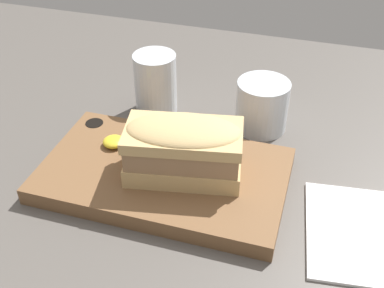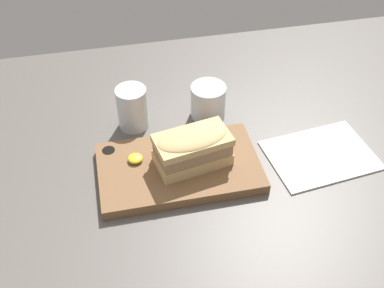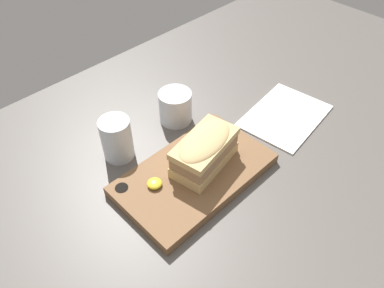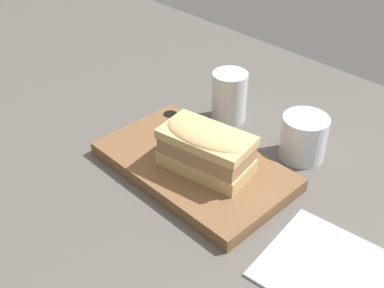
{
  "view_description": "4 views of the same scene",
  "coord_description": "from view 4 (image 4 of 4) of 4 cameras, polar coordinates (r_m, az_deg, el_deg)",
  "views": [
    {
      "loc": [
        20.0,
        -44.15,
        43.7
      ],
      "look_at": [
        5.98,
        1.81,
        7.57
      ],
      "focal_mm": 45.0,
      "sensor_mm": 36.0,
      "label": 1
    },
    {
      "loc": [
        -8.39,
        -64.49,
        70.95
      ],
      "look_at": [
        5.44,
        0.42,
        8.67
      ],
      "focal_mm": 45.0,
      "sensor_mm": 36.0,
      "label": 2
    },
    {
      "loc": [
        -32.11,
        -34.76,
        60.67
      ],
      "look_at": [
        5.51,
        3.56,
        7.29
      ],
      "focal_mm": 35.0,
      "sensor_mm": 36.0,
      "label": 3
    },
    {
      "loc": [
        46.42,
        -43.04,
        51.27
      ],
      "look_at": [
        3.92,
        -1.58,
        8.88
      ],
      "focal_mm": 45.0,
      "sensor_mm": 36.0,
      "label": 4
    }
  ],
  "objects": [
    {
      "name": "serving_board",
      "position": [
        0.78,
        0.26,
        -2.55
      ],
      "size": [
        31.28,
        18.33,
        2.31
      ],
      "color": "brown",
      "rests_on": "dining_table"
    },
    {
      "name": "napkin",
      "position": [
        0.66,
        17.83,
        -14.98
      ],
      "size": [
        22.66,
        17.63,
        0.4
      ],
      "rotation": [
        0.0,
        0.0,
        0.12
      ],
      "color": "white",
      "rests_on": "dining_table"
    },
    {
      "name": "dining_table",
      "position": [
        0.81,
        -1.14,
        -2.94
      ],
      "size": [
        194.59,
        98.12,
        2.0
      ],
      "color": "#56514C",
      "rests_on": "ground"
    },
    {
      "name": "sandwich",
      "position": [
        0.73,
        1.62,
        -0.42
      ],
      "size": [
        15.31,
        10.07,
        7.52
      ],
      "rotation": [
        0.0,
        0.0,
        0.19
      ],
      "color": "tan",
      "rests_on": "serving_board"
    },
    {
      "name": "wine_glass",
      "position": [
        0.82,
        13.06,
        0.64
      ],
      "size": [
        7.68,
        7.68,
        7.59
      ],
      "color": "silver",
      "rests_on": "dining_table"
    },
    {
      "name": "water_glass",
      "position": [
        0.9,
        4.42,
        5.28
      ],
      "size": [
        6.51,
        6.51,
        9.55
      ],
      "color": "silver",
      "rests_on": "dining_table"
    },
    {
      "name": "mustard_dollop",
      "position": [
        0.83,
        -2.38,
        1.6
      ],
      "size": [
        2.92,
        2.92,
        1.17
      ],
      "color": "yellow",
      "rests_on": "serving_board"
    }
  ]
}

